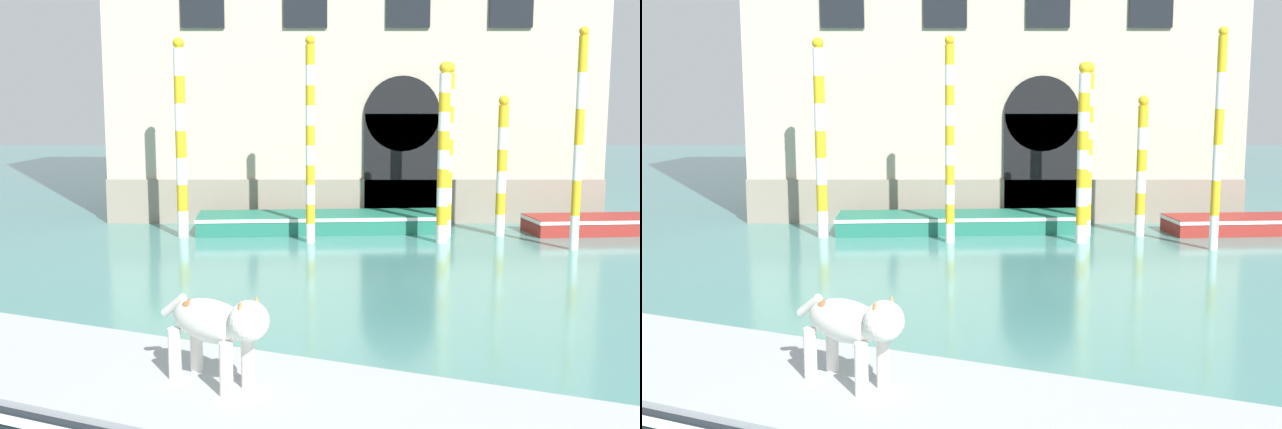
{
  "view_description": "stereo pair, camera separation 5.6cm",
  "coord_description": "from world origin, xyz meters",
  "views": [
    {
      "loc": [
        1.68,
        0.77,
        3.04
      ],
      "look_at": [
        1.68,
        13.51,
        1.2
      ],
      "focal_mm": 42.0,
      "sensor_mm": 36.0,
      "label": 1
    },
    {
      "loc": [
        1.74,
        0.77,
        3.04
      ],
      "look_at": [
        1.68,
        13.51,
        1.2
      ],
      "focal_mm": 42.0,
      "sensor_mm": 36.0,
      "label": 2
    }
  ],
  "objects": [
    {
      "name": "mooring_pole_1",
      "position": [
        -1.53,
        18.08,
        2.32
      ],
      "size": [
        0.26,
        0.26,
        4.59
      ],
      "color": "white",
      "rests_on": "ground_plane"
    },
    {
      "name": "mooring_pole_3",
      "position": [
        7.11,
        16.51,
        2.35
      ],
      "size": [
        0.2,
        0.2,
        4.67
      ],
      "color": "white",
      "rests_on": "ground_plane"
    },
    {
      "name": "boat_moored_near_palazzo",
      "position": [
        1.72,
        18.96,
        0.23
      ],
      "size": [
        6.16,
        2.02,
        0.44
      ],
      "rotation": [
        0.0,
        0.0,
        0.07
      ],
      "color": "#1E6651",
      "rests_on": "ground_plane"
    },
    {
      "name": "mooring_pole_0",
      "position": [
        1.47,
        17.39,
        2.31
      ],
      "size": [
        0.21,
        0.21,
        4.58
      ],
      "color": "white",
      "rests_on": "ground_plane"
    },
    {
      "name": "mooring_pole_2",
      "position": [
        5.95,
        18.3,
        1.67
      ],
      "size": [
        0.24,
        0.24,
        3.3
      ],
      "color": "white",
      "rests_on": "ground_plane"
    },
    {
      "name": "dog_on_deck",
      "position": [
        0.82,
        6.85,
        1.24
      ],
      "size": [
        1.03,
        0.87,
        0.82
      ],
      "rotation": [
        0.0,
        0.0,
        -0.68
      ],
      "color": "silver",
      "rests_on": "boat_foreground"
    },
    {
      "name": "boat_foreground",
      "position": [
        1.06,
        6.73,
        0.37
      ],
      "size": [
        8.04,
        5.08,
        0.7
      ],
      "rotation": [
        0.0,
        0.0,
        -0.41
      ],
      "color": "black",
      "rests_on": "ground_plane"
    },
    {
      "name": "mooring_pole_4",
      "position": [
        4.42,
        17.34,
        2.03
      ],
      "size": [
        0.27,
        0.27,
        4.01
      ],
      "color": "white",
      "rests_on": "ground_plane"
    },
    {
      "name": "mooring_pole_5",
      "position": [
        4.66,
        18.33,
        2.05
      ],
      "size": [
        0.28,
        0.28,
        4.07
      ],
      "color": "white",
      "rests_on": "ground_plane"
    }
  ]
}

